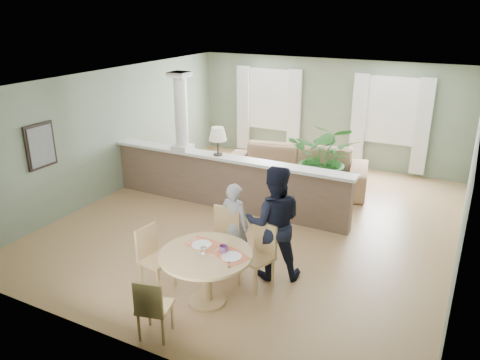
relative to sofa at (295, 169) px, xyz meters
The scene contains 12 objects.
ground 1.90m from the sofa, 89.68° to the right, with size 8.00×8.00×0.00m, color tan.
room_shell 1.82m from the sofa, 90.89° to the right, with size 7.02×8.02×2.71m.
pony_wall 1.93m from the sofa, 120.70° to the right, with size 5.32×0.38×2.70m.
sofa is the anchor object (origin of this frame).
houseplant 0.79m from the sofa, ahead, with size 1.51×1.31×1.67m, color #306E2C.
dining_table 4.66m from the sofa, 84.00° to the right, with size 1.28×1.28×0.87m.
chair_far_boy 3.72m from the sofa, 86.35° to the right, with size 0.49×0.49×1.00m.
chair_far_man 4.02m from the sofa, 76.42° to the right, with size 0.56×0.56×0.98m.
chair_near 5.62m from the sofa, 87.01° to the right, with size 0.47×0.47×0.86m.
chair_side 4.67m from the sofa, 95.18° to the right, with size 0.48×0.48×0.94m.
child_person 3.54m from the sofa, 84.77° to the right, with size 0.50×0.33×1.38m, color #939398.
man_person 3.74m from the sofa, 74.11° to the right, with size 0.87×0.68×1.79m, color black.
Camera 1 is at (3.44, -7.55, 3.93)m, focal length 35.00 mm.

